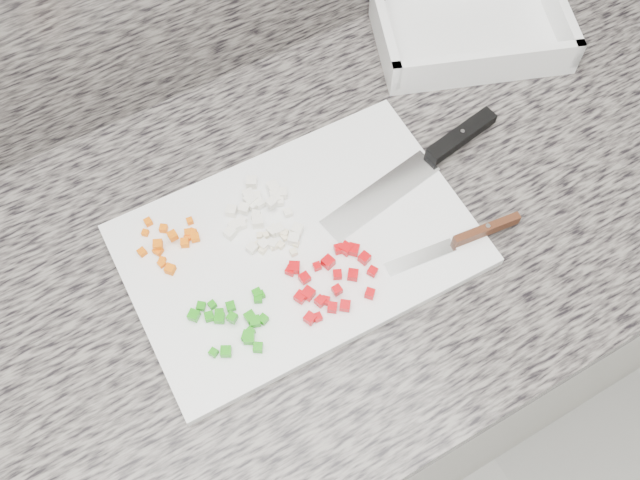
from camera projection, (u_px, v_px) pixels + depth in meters
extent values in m
cube|color=silver|center=(249.00, 386.00, 1.31)|extent=(3.92, 0.62, 0.86)
cube|color=#6A635D|center=(218.00, 285.00, 0.91)|extent=(3.96, 0.64, 0.04)
cube|color=white|center=(299.00, 245.00, 0.91)|extent=(0.44, 0.30, 0.01)
cube|color=#F36505|center=(195.00, 237.00, 0.90)|extent=(0.01, 0.01, 0.01)
cube|color=#F36505|center=(188.00, 233.00, 0.90)|extent=(0.01, 0.01, 0.01)
cube|color=#F36505|center=(162.00, 260.00, 0.88)|extent=(0.01, 0.01, 0.01)
cube|color=#F36505|center=(164.00, 228.00, 0.90)|extent=(0.01, 0.01, 0.01)
cube|color=#F36505|center=(145.00, 233.00, 0.90)|extent=(0.01, 0.01, 0.01)
cube|color=#F36505|center=(173.00, 236.00, 0.89)|extent=(0.01, 0.01, 0.01)
cube|color=#F36505|center=(188.00, 238.00, 0.90)|extent=(0.01, 0.01, 0.01)
cube|color=#F36505|center=(158.00, 251.00, 0.89)|extent=(0.01, 0.01, 0.01)
cube|color=#F36505|center=(158.00, 245.00, 0.88)|extent=(0.02, 0.02, 0.01)
cube|color=#F36505|center=(142.00, 252.00, 0.89)|extent=(0.01, 0.01, 0.01)
cube|color=#F36505|center=(185.00, 243.00, 0.89)|extent=(0.01, 0.01, 0.01)
cube|color=#F36505|center=(190.00, 221.00, 0.91)|extent=(0.01, 0.01, 0.01)
cube|color=#F36505|center=(193.00, 232.00, 0.90)|extent=(0.01, 0.01, 0.01)
cube|color=#F36505|center=(148.00, 222.00, 0.91)|extent=(0.01, 0.01, 0.01)
cube|color=#F36505|center=(162.00, 263.00, 0.88)|extent=(0.01, 0.01, 0.01)
cube|color=#F36505|center=(170.00, 269.00, 0.88)|extent=(0.02, 0.02, 0.01)
cube|color=white|center=(231.00, 211.00, 0.91)|extent=(0.02, 0.02, 0.01)
cube|color=white|center=(275.00, 195.00, 0.93)|extent=(0.01, 0.01, 0.01)
cube|color=white|center=(242.00, 224.00, 0.91)|extent=(0.01, 0.01, 0.01)
cube|color=white|center=(244.00, 208.00, 0.92)|extent=(0.02, 0.02, 0.01)
cube|color=white|center=(253.00, 204.00, 0.92)|extent=(0.02, 0.02, 0.01)
cube|color=white|center=(252.00, 182.00, 0.93)|extent=(0.02, 0.02, 0.01)
cube|color=white|center=(282.00, 193.00, 0.93)|extent=(0.02, 0.02, 0.01)
cube|color=white|center=(230.00, 233.00, 0.90)|extent=(0.02, 0.02, 0.01)
cube|color=white|center=(259.00, 203.00, 0.92)|extent=(0.01, 0.01, 0.01)
cube|color=white|center=(242.00, 221.00, 0.91)|extent=(0.01, 0.01, 0.01)
cube|color=white|center=(264.00, 244.00, 0.89)|extent=(0.01, 0.01, 0.01)
cube|color=white|center=(271.00, 203.00, 0.91)|extent=(0.01, 0.01, 0.01)
cube|color=white|center=(250.00, 200.00, 0.92)|extent=(0.02, 0.02, 0.01)
cube|color=white|center=(234.00, 227.00, 0.90)|extent=(0.01, 0.01, 0.01)
cube|color=white|center=(297.00, 230.00, 0.90)|extent=(0.02, 0.02, 0.01)
cube|color=white|center=(252.00, 248.00, 0.89)|extent=(0.01, 0.01, 0.01)
cube|color=white|center=(273.00, 244.00, 0.89)|extent=(0.01, 0.01, 0.01)
cube|color=white|center=(258.00, 222.00, 0.91)|extent=(0.02, 0.02, 0.01)
cube|color=white|center=(288.00, 213.00, 0.92)|extent=(0.01, 0.01, 0.01)
cube|color=white|center=(273.00, 186.00, 0.93)|extent=(0.01, 0.01, 0.01)
cube|color=white|center=(280.00, 202.00, 0.92)|extent=(0.01, 0.01, 0.01)
cube|color=white|center=(256.00, 215.00, 0.91)|extent=(0.01, 0.01, 0.01)
cube|color=white|center=(273.00, 231.00, 0.90)|extent=(0.01, 0.01, 0.01)
cube|color=white|center=(278.00, 229.00, 0.90)|extent=(0.01, 0.01, 0.01)
cube|color=white|center=(257.00, 196.00, 0.93)|extent=(0.01, 0.01, 0.01)
cube|color=white|center=(249.00, 195.00, 0.93)|extent=(0.01, 0.01, 0.01)
cube|color=white|center=(294.00, 239.00, 0.90)|extent=(0.02, 0.02, 0.01)
cube|color=white|center=(276.00, 198.00, 0.92)|extent=(0.02, 0.02, 0.01)
cube|color=#198E0C|center=(194.00, 315.00, 0.85)|extent=(0.02, 0.02, 0.01)
cube|color=#198E0C|center=(231.00, 306.00, 0.85)|extent=(0.01, 0.01, 0.01)
cube|color=#198E0C|center=(257.00, 294.00, 0.86)|extent=(0.01, 0.01, 0.01)
cube|color=#198E0C|center=(261.00, 295.00, 0.86)|extent=(0.01, 0.01, 0.01)
cube|color=#198E0C|center=(250.00, 317.00, 0.85)|extent=(0.01, 0.01, 0.01)
cube|color=#198E0C|center=(219.00, 313.00, 0.85)|extent=(0.01, 0.01, 0.01)
cube|color=#198E0C|center=(232.00, 318.00, 0.84)|extent=(0.01, 0.01, 0.01)
cube|color=#198E0C|center=(220.00, 318.00, 0.85)|extent=(0.02, 0.02, 0.01)
cube|color=#198E0C|center=(258.00, 298.00, 0.86)|extent=(0.01, 0.01, 0.01)
cube|color=#198E0C|center=(258.00, 347.00, 0.83)|extent=(0.02, 0.02, 0.01)
cube|color=#198E0C|center=(263.00, 319.00, 0.85)|extent=(0.01, 0.01, 0.01)
cube|color=#198E0C|center=(209.00, 317.00, 0.85)|extent=(0.01, 0.01, 0.01)
cube|color=#198E0C|center=(255.00, 321.00, 0.84)|extent=(0.02, 0.02, 0.01)
cube|color=#198E0C|center=(250.00, 332.00, 0.84)|extent=(0.01, 0.01, 0.01)
cube|color=#198E0C|center=(201.00, 306.00, 0.85)|extent=(0.01, 0.01, 0.01)
cube|color=#198E0C|center=(248.00, 336.00, 0.83)|extent=(0.02, 0.02, 0.01)
cube|color=#198E0C|center=(212.00, 305.00, 0.86)|extent=(0.01, 0.01, 0.01)
cube|color=#198E0C|center=(249.00, 338.00, 0.83)|extent=(0.02, 0.02, 0.01)
cube|color=#198E0C|center=(214.00, 353.00, 0.83)|extent=(0.01, 0.01, 0.01)
cube|color=#198E0C|center=(226.00, 351.00, 0.83)|extent=(0.02, 0.02, 0.01)
cube|color=#C00208|center=(370.00, 293.00, 0.86)|extent=(0.02, 0.02, 0.01)
cube|color=#C00208|center=(353.00, 249.00, 0.89)|extent=(0.02, 0.02, 0.01)
cube|color=#C00208|center=(353.00, 275.00, 0.87)|extent=(0.02, 0.02, 0.01)
cube|color=#C00208|center=(346.00, 249.00, 0.89)|extent=(0.02, 0.02, 0.01)
cube|color=#C00208|center=(332.00, 307.00, 0.85)|extent=(0.02, 0.02, 0.01)
cube|color=#C00208|center=(317.00, 266.00, 0.88)|extent=(0.01, 0.01, 0.01)
cube|color=#C00208|center=(325.00, 300.00, 0.86)|extent=(0.01, 0.01, 0.01)
cube|color=#C00208|center=(345.00, 306.00, 0.85)|extent=(0.02, 0.02, 0.01)
cube|color=#C00208|center=(328.00, 262.00, 0.88)|extent=(0.02, 0.02, 0.01)
cube|color=#C00208|center=(364.00, 258.00, 0.88)|extent=(0.02, 0.02, 0.01)
cube|color=#C00208|center=(337.00, 275.00, 0.87)|extent=(0.01, 0.01, 0.01)
cube|color=#C00208|center=(339.00, 249.00, 0.89)|extent=(0.01, 0.01, 0.01)
cube|color=#C00208|center=(301.00, 297.00, 0.86)|extent=(0.02, 0.02, 0.01)
cube|color=#C00208|center=(305.00, 278.00, 0.87)|extent=(0.01, 0.01, 0.01)
cube|color=#C00208|center=(291.00, 270.00, 0.88)|extent=(0.02, 0.02, 0.01)
cube|color=#C00208|center=(373.00, 271.00, 0.88)|extent=(0.01, 0.01, 0.01)
cube|color=#C00208|center=(320.00, 301.00, 0.86)|extent=(0.01, 0.01, 0.01)
cube|color=#C00208|center=(308.00, 293.00, 0.86)|extent=(0.02, 0.02, 0.01)
cube|color=#C00208|center=(337.00, 290.00, 0.85)|extent=(0.01, 0.01, 0.01)
cube|color=#C00208|center=(318.00, 317.00, 0.85)|extent=(0.01, 0.01, 0.01)
cube|color=#C00208|center=(310.00, 318.00, 0.85)|extent=(0.02, 0.02, 0.01)
cube|color=#C00208|center=(294.00, 267.00, 0.88)|extent=(0.02, 0.02, 0.01)
cube|color=#F5E7BD|center=(257.00, 244.00, 0.90)|extent=(0.01, 0.01, 0.01)
cube|color=#F5E7BD|center=(293.00, 252.00, 0.89)|extent=(0.01, 0.01, 0.01)
cube|color=#F5E7BD|center=(273.00, 246.00, 0.89)|extent=(0.01, 0.01, 0.01)
cube|color=#F5E7BD|center=(285.00, 234.00, 0.90)|extent=(0.01, 0.01, 0.01)
cube|color=#F5E7BD|center=(260.00, 235.00, 0.90)|extent=(0.01, 0.01, 0.01)
cube|color=#F5E7BD|center=(284.00, 236.00, 0.90)|extent=(0.01, 0.01, 0.01)
cube|color=#F5E7BD|center=(280.00, 245.00, 0.89)|extent=(0.01, 0.01, 0.01)
cube|color=#F5E7BD|center=(262.00, 251.00, 0.89)|extent=(0.01, 0.01, 0.01)
cube|color=#F5E7BD|center=(266.00, 235.00, 0.90)|extent=(0.01, 0.01, 0.01)
cube|color=#F5E7BD|center=(279.00, 228.00, 0.91)|extent=(0.01, 0.01, 0.01)
cube|color=#F5E7BD|center=(296.00, 244.00, 0.90)|extent=(0.01, 0.01, 0.01)
cube|color=#F5E7BD|center=(263.00, 246.00, 0.89)|extent=(0.01, 0.01, 0.01)
cube|color=#F5E7BD|center=(284.00, 233.00, 0.90)|extent=(0.01, 0.01, 0.01)
cube|color=#F5E7BD|center=(285.00, 238.00, 0.90)|extent=(0.01, 0.01, 0.01)
cube|color=silver|center=(381.00, 195.00, 0.93)|extent=(0.18, 0.07, 0.00)
cube|color=black|center=(461.00, 135.00, 0.97)|extent=(0.12, 0.04, 0.02)
cylinder|color=silver|center=(462.00, 131.00, 0.96)|extent=(0.01, 0.01, 0.00)
cube|color=silver|center=(420.00, 257.00, 0.89)|extent=(0.09, 0.03, 0.00)
cube|color=#4B2312|center=(486.00, 230.00, 0.90)|extent=(0.09, 0.02, 0.02)
cylinder|color=silver|center=(488.00, 226.00, 0.89)|extent=(0.01, 0.01, 0.00)
cube|color=white|center=(467.00, 31.00, 1.08)|extent=(0.33, 0.29, 0.01)
cube|color=white|center=(487.00, 65.00, 1.01)|extent=(0.26, 0.11, 0.04)
cube|color=white|center=(556.00, 7.00, 1.06)|extent=(0.08, 0.19, 0.04)
cube|color=white|center=(383.00, 27.00, 1.04)|extent=(0.08, 0.19, 0.04)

